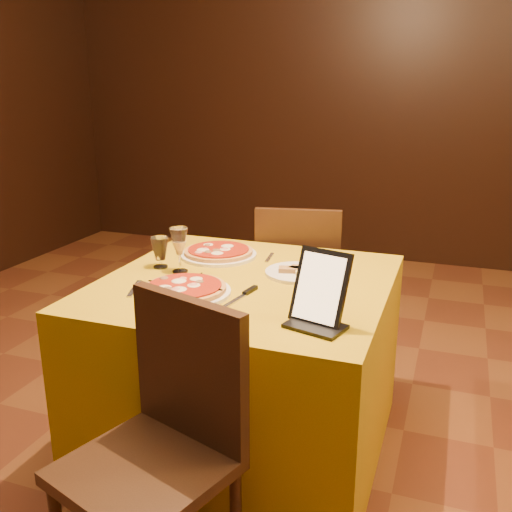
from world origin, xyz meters
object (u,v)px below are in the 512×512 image
(wine_glass, at_px, (179,250))
(water_glass, at_px, (160,253))
(tablet, at_px, (320,287))
(chair_main_near, at_px, (145,469))
(pizza_near, at_px, (185,290))
(main_table, at_px, (246,366))
(pizza_far, at_px, (219,253))
(chair_main_far, at_px, (299,285))

(wine_glass, relative_size, water_glass, 1.46)
(water_glass, bearing_deg, tablet, -23.71)
(chair_main_near, relative_size, pizza_near, 2.70)
(main_table, height_order, pizza_far, pizza_far)
(main_table, distance_m, chair_main_far, 0.81)
(chair_main_far, xyz_separation_m, wine_glass, (-0.29, -0.81, 0.39))
(pizza_far, distance_m, wine_glass, 0.28)
(pizza_far, bearing_deg, chair_main_near, -77.91)
(chair_main_far, distance_m, pizza_near, 1.08)
(main_table, relative_size, tablet, 4.51)
(pizza_far, bearing_deg, main_table, -48.80)
(pizza_near, bearing_deg, tablet, -9.32)
(pizza_near, height_order, pizza_far, same)
(pizza_near, height_order, wine_glass, wine_glass)
(wine_glass, bearing_deg, pizza_near, -59.16)
(water_glass, bearing_deg, chair_main_near, -64.85)
(chair_main_near, distance_m, tablet, 0.75)
(pizza_near, height_order, water_glass, water_glass)
(main_table, height_order, water_glass, water_glass)
(chair_main_near, distance_m, pizza_near, 0.68)
(main_table, xyz_separation_m, pizza_far, (-0.23, 0.26, 0.39))
(main_table, height_order, pizza_near, pizza_near)
(main_table, height_order, wine_glass, wine_glass)
(water_glass, bearing_deg, chair_main_far, 63.19)
(water_glass, relative_size, tablet, 0.53)
(wine_glass, bearing_deg, main_table, -0.71)
(chair_main_far, distance_m, tablet, 1.24)
(chair_main_far, bearing_deg, chair_main_near, 79.01)
(main_table, xyz_separation_m, wine_glass, (-0.29, 0.00, 0.47))
(chair_main_far, relative_size, water_glass, 7.00)
(chair_main_far, relative_size, pizza_far, 2.68)
(wine_glass, xyz_separation_m, water_glass, (-0.10, 0.03, -0.03))
(chair_main_far, bearing_deg, pizza_far, 56.35)
(chair_main_near, bearing_deg, water_glass, 133.69)
(chair_main_near, xyz_separation_m, tablet, (0.37, 0.50, 0.41))
(tablet, bearing_deg, wine_glass, 170.58)
(chair_main_near, bearing_deg, pizza_far, 120.62)
(chair_main_near, xyz_separation_m, chair_main_far, (0.00, 1.62, 0.00))
(chair_main_far, distance_m, wine_glass, 0.94)
(pizza_far, height_order, wine_glass, wine_glass)
(main_table, relative_size, wine_glass, 5.79)
(main_table, distance_m, wine_glass, 0.55)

